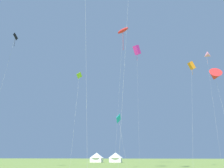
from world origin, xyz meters
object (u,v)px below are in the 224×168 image
kite_black_diamond (15,40)px  kite_red_parafoil (123,31)px  kite_magenta_box (137,50)px  festival_tent_left (97,157)px  festival_tent_center (116,157)px  kite_red_delta (215,76)px  kite_orange_box (192,66)px  kite_pink_delta (207,55)px  kite_cyan_diamond (119,119)px  kite_lime_diamond (79,79)px

kite_black_diamond → kite_red_parafoil: size_ratio=0.68×
kite_red_parafoil → kite_magenta_box: kite_red_parafoil is taller
festival_tent_left → festival_tent_center: (6.35, 0.00, 0.02)m
kite_black_diamond → festival_tent_left: (8.15, 41.45, -22.07)m
kite_red_delta → kite_orange_box: bearing=-160.3°
kite_magenta_box → festival_tent_center: kite_magenta_box is taller
kite_pink_delta → kite_red_delta: bearing=-101.5°
kite_pink_delta → kite_magenta_box: bearing=-178.5°
kite_orange_box → kite_cyan_diamond: kite_orange_box is taller
kite_lime_diamond → festival_tent_left: (-4.15, 37.78, -14.60)m
kite_lime_diamond → kite_red_delta: 28.71m
kite_pink_delta → festival_tent_left: kite_pink_delta is taller
kite_orange_box → kite_black_diamond: 36.45m
kite_magenta_box → festival_tent_left: kite_magenta_box is taller
kite_black_diamond → kite_cyan_diamond: bearing=9.4°
kite_black_diamond → festival_tent_center: size_ratio=5.37×
kite_lime_diamond → kite_pink_delta: (30.52, 22.91, 13.21)m
kite_lime_diamond → kite_black_diamond: bearing=-163.4°
kite_lime_diamond → kite_magenta_box: bearing=64.4°
kite_lime_diamond → kite_black_diamond: size_ratio=0.70×
kite_red_parafoil → festival_tent_left: kite_red_parafoil is taller
kite_orange_box → kite_cyan_diamond: (-14.84, -6.63, -11.94)m
kite_cyan_diamond → kite_magenta_box: (3.00, 22.77, 24.00)m
kite_black_diamond → kite_red_delta: size_ratio=1.27×
kite_black_diamond → kite_magenta_box: bearing=48.5°
kite_black_diamond → kite_magenta_box: (23.05, 26.08, 8.52)m
kite_magenta_box → festival_tent_left: 37.34m
festival_tent_left → kite_pink_delta: bearing=-23.2°
kite_cyan_diamond → kite_pink_delta: (22.75, 23.27, 21.23)m
kite_orange_box → kite_pink_delta: bearing=64.6°
kite_magenta_box → festival_tent_center: size_ratio=7.14×
festival_tent_center → kite_lime_diamond: bearing=-93.3°
kite_orange_box → kite_pink_delta: (7.92, 16.64, 9.29)m
kite_black_diamond → kite_red_delta: 41.82m
kite_black_diamond → festival_tent_center: kite_black_diamond is taller
kite_red_parafoil → kite_magenta_box: (3.71, 4.34, -4.38)m
kite_black_diamond → festival_tent_center: 49.14m
kite_orange_box → kite_magenta_box: bearing=126.3°
kite_magenta_box → kite_pink_delta: bearing=1.5°
kite_magenta_box → kite_lime_diamond: bearing=-115.6°
kite_pink_delta → festival_tent_center: 42.37m
kite_pink_delta → kite_red_delta: size_ratio=1.53×
kite_lime_diamond → kite_cyan_diamond: size_ratio=1.92×
kite_red_delta → festival_tent_center: (-25.29, 29.76, -16.60)m
kite_orange_box → kite_red_parafoil: 25.52m
kite_magenta_box → festival_tent_center: bearing=119.1°
kite_black_diamond → kite_red_parafoil: 31.83m
kite_black_diamond → kite_red_parafoil: kite_red_parafoil is taller
kite_lime_diamond → kite_pink_delta: bearing=36.9°
kite_lime_diamond → kite_red_parafoil: 28.13m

